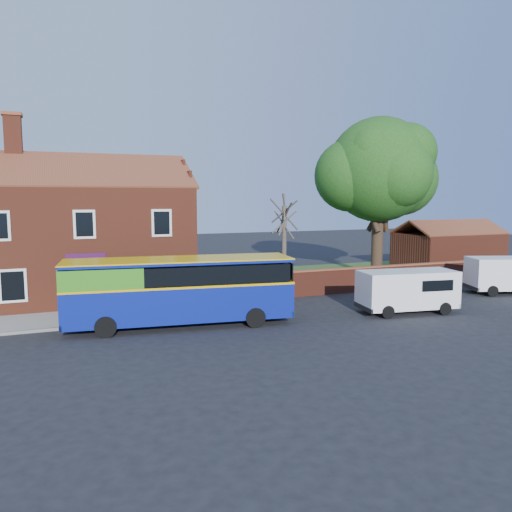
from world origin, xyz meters
name	(u,v)px	position (x,y,z in m)	size (l,w,h in m)	color
ground	(264,334)	(0.00, 0.00, 0.00)	(120.00, 120.00, 0.00)	black
pavement	(90,318)	(-7.00, 5.75, 0.06)	(18.00, 3.50, 0.12)	gray
kerb	(92,326)	(-7.00, 4.00, 0.07)	(18.00, 0.15, 0.14)	slate
grass_strip	(355,275)	(13.00, 13.00, 0.02)	(26.00, 12.00, 0.04)	#426B28
shop_building	(82,241)	(-7.02, 11.50, 3.41)	(12.30, 8.13, 10.50)	brown
boundary_wall	(405,276)	(13.00, 7.00, 0.81)	(22.00, 0.38, 1.60)	maroon
outbuilding	(448,250)	(22.00, 13.00, 1.61)	(8.20, 5.06, 4.17)	maroon
bus	(173,288)	(-3.44, 2.87, 1.80)	(10.65, 3.85, 3.17)	navy
van_near	(408,289)	(8.53, 1.12, 1.23)	(5.24, 2.67, 2.20)	white
van_far	(511,273)	(17.97, 3.08, 1.26)	(5.53, 3.60, 2.26)	white
large_tree	(379,173)	(14.03, 11.80, 7.76)	(9.72, 7.69, 11.86)	black
bare_tree	(284,242)	(5.60, 10.16, 3.05)	(2.23, 2.65, 5.94)	#4C4238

